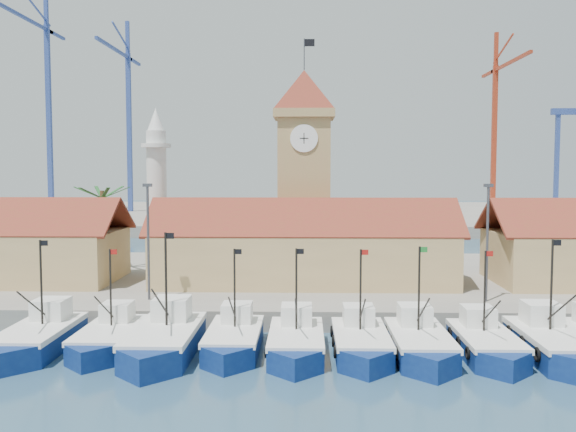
{
  "coord_description": "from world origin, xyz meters",
  "views": [
    {
      "loc": [
        0.12,
        -36.9,
        11.65
      ],
      "look_at": [
        -1.35,
        18.0,
        7.6
      ],
      "focal_mm": 40.0,
      "sensor_mm": 36.0,
      "label": 1
    }
  ],
  "objects_px": {
    "boat_5": "(361,345)",
    "boat_0": "(37,340)",
    "clock_tower": "(304,166)",
    "minaret": "(157,188)"
  },
  "relations": [
    {
      "from": "boat_5",
      "to": "boat_0",
      "type": "bearing_deg",
      "value": 178.91
    },
    {
      "from": "clock_tower",
      "to": "minaret",
      "type": "bearing_deg",
      "value": 172.39
    },
    {
      "from": "boat_0",
      "to": "clock_tower",
      "type": "xyz_separation_m",
      "value": [
        16.94,
        23.26,
        11.19
      ]
    },
    {
      "from": "minaret",
      "to": "boat_0",
      "type": "bearing_deg",
      "value": -94.4
    },
    {
      "from": "clock_tower",
      "to": "boat_0",
      "type": "bearing_deg",
      "value": -126.08
    },
    {
      "from": "boat_0",
      "to": "boat_5",
      "type": "relative_size",
      "value": 1.07
    },
    {
      "from": "boat_0",
      "to": "minaret",
      "type": "xyz_separation_m",
      "value": [
        1.94,
        25.26,
        8.95
      ]
    },
    {
      "from": "boat_5",
      "to": "clock_tower",
      "type": "relative_size",
      "value": 0.41
    },
    {
      "from": "boat_5",
      "to": "minaret",
      "type": "xyz_separation_m",
      "value": [
        -18.63,
        25.65,
        9.01
      ]
    },
    {
      "from": "boat_5",
      "to": "minaret",
      "type": "height_order",
      "value": "minaret"
    }
  ]
}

